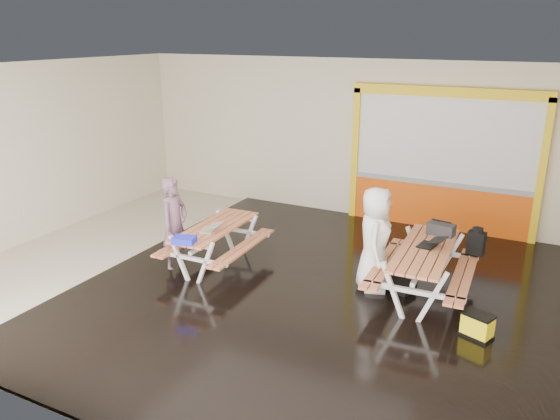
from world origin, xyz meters
The scene contains 14 objects.
room centered at (0.00, 0.00, 1.75)m, with size 10.02×8.02×3.52m.
deck centered at (1.25, 0.00, 0.03)m, with size 7.50×7.98×0.05m, color black.
kiosk centered at (2.20, 3.93, 1.44)m, with size 3.88×0.16×3.00m.
picnic_table_left centered at (-0.89, 0.15, 0.61)m, with size 1.40×2.02×0.79m.
picnic_table_right centered at (2.67, 0.61, 0.66)m, with size 1.55×2.22×0.87m.
person_left centered at (-1.51, -0.20, 0.83)m, with size 0.62×0.40×1.69m, color #6A4A5B.
person_right centered at (1.89, 0.52, 0.90)m, with size 0.84×0.54×1.71m, color white.
laptop_left centered at (-0.83, -0.09, 0.84)m, with size 0.39×0.37×0.14m.
laptop_right centered at (2.72, 0.72, 0.91)m, with size 0.44×0.40×0.17m.
blue_pouch centered at (-0.89, -0.76, 0.84)m, with size 0.35×0.25×0.10m, color #2025E4.
toolbox centered at (2.75, 1.32, 0.96)m, with size 0.46×0.28×0.25m.
backpack centered at (3.30, 1.46, 0.79)m, with size 0.29×0.21×0.45m.
dark_case centered at (2.30, 0.65, 0.13)m, with size 0.44×0.33×0.16m, color black.
fluke_bag centered at (3.63, -0.28, 0.22)m, with size 0.48×0.39×0.35m.
Camera 1 is at (4.24, -7.41, 4.06)m, focal length 35.28 mm.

